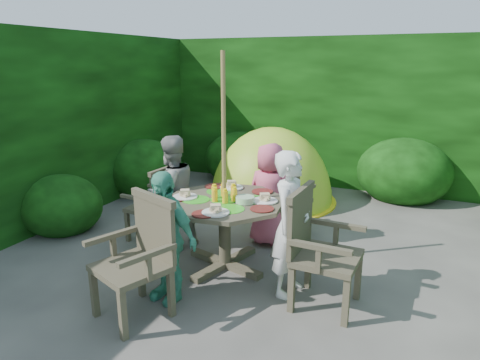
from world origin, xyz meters
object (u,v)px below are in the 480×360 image
at_px(garden_chair_right, 317,247).
at_px(garden_chair_back, 284,198).
at_px(patio_table, 225,211).
at_px(child_front, 165,237).
at_px(child_right, 291,224).
at_px(child_back, 270,194).
at_px(child_left, 171,193).
at_px(garden_chair_front, 139,256).
at_px(dome_tent, 271,200).
at_px(garden_chair_left, 156,203).
at_px(parasol_pole, 224,166).

xyz_separation_m(garden_chair_right, garden_chair_back, (-0.74, 1.37, -0.05)).
bearing_deg(patio_table, child_front, -106.06).
xyz_separation_m(child_right, child_back, (-0.55, 0.99, -0.07)).
height_order(patio_table, garden_chair_back, garden_chair_back).
bearing_deg(garden_chair_right, child_back, 40.50).
xyz_separation_m(garden_chair_back, child_back, (-0.09, -0.29, 0.12)).
relative_size(child_left, child_front, 1.09).
distance_m(patio_table, garden_chair_right, 1.09).
xyz_separation_m(garden_chair_front, child_front, (0.07, 0.28, 0.07)).
bearing_deg(dome_tent, garden_chair_back, -73.13).
height_order(garden_chair_left, child_right, child_right).
xyz_separation_m(garden_chair_right, child_left, (-1.82, 0.53, 0.12)).
bearing_deg(garden_chair_front, dome_tent, 111.62).
bearing_deg(parasol_pole, garden_chair_right, -16.78).
distance_m(garden_chair_left, child_front, 1.38).
xyz_separation_m(child_left, child_back, (0.99, 0.55, -0.05)).
relative_size(garden_chair_back, dome_tent, 0.40).
bearing_deg(child_right, garden_chair_front, 133.62).
relative_size(garden_chair_back, child_front, 0.76).
height_order(child_left, child_back, child_left).
relative_size(parasol_pole, garden_chair_left, 2.49).
bearing_deg(garden_chair_right, garden_chair_front, 122.09).
bearing_deg(dome_tent, garden_chair_left, -119.92).
height_order(garden_chair_right, garden_chair_back, garden_chair_right).
distance_m(garden_chair_left, child_right, 1.91).
bearing_deg(child_front, garden_chair_left, 140.02).
distance_m(patio_table, garden_chair_front, 1.10).
height_order(child_back, child_front, child_back).
distance_m(parasol_pole, child_left, 0.91).
height_order(garden_chair_right, child_back, child_back).
bearing_deg(garden_chair_front, garden_chair_right, 50.35).
distance_m(child_right, child_back, 1.13).
bearing_deg(child_right, patio_table, 79.46).
xyz_separation_m(parasol_pole, child_back, (0.22, 0.77, -0.50)).
relative_size(garden_chair_left, child_back, 0.73).
xyz_separation_m(patio_table, parasol_pole, (-0.00, 0.00, 0.47)).
xyz_separation_m(garden_chair_right, garden_chair_left, (-2.10, 0.63, -0.07)).
height_order(parasol_pole, garden_chair_left, parasol_pole).
bearing_deg(garden_chair_back, garden_chair_front, 82.31).
bearing_deg(child_front, parasol_pole, 86.48).
bearing_deg(parasol_pole, child_front, -105.75).
relative_size(garden_chair_right, dome_tent, 0.44).
relative_size(garden_chair_back, child_back, 0.76).
relative_size(parasol_pole, child_front, 1.82).
bearing_deg(garden_chair_left, garden_chair_right, 78.01).
bearing_deg(dome_tent, child_back, -80.48).
bearing_deg(child_left, garden_chair_back, 152.67).
relative_size(child_left, child_back, 1.09).
xyz_separation_m(child_right, child_left, (-1.54, 0.43, -0.02)).
distance_m(garden_chair_right, dome_tent, 3.00).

